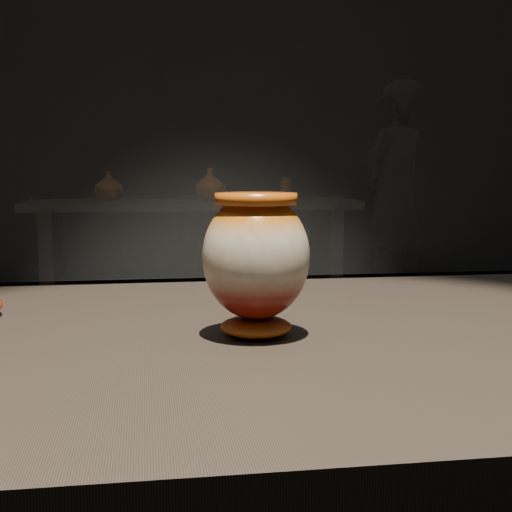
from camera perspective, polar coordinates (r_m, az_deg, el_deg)
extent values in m
cube|color=black|center=(5.86, -8.97, 11.92)|extent=(8.00, 3.20, 0.04)
cube|color=black|center=(0.87, -8.12, -7.95)|extent=(2.00, 0.80, 0.05)
ellipsoid|color=maroon|center=(0.86, 0.00, -5.65)|extent=(0.09, 0.09, 0.02)
ellipsoid|color=beige|center=(0.84, 0.00, -0.07)|extent=(0.13, 0.13, 0.15)
cylinder|color=#CB6913|center=(0.84, 0.00, 4.60)|extent=(0.10, 0.10, 0.01)
cube|color=black|center=(4.40, -5.10, 4.15)|extent=(2.00, 0.60, 0.05)
cube|color=black|center=(4.47, -15.99, -1.86)|extent=(0.08, 0.50, 0.85)
cube|color=black|center=(4.58, 5.64, -1.40)|extent=(0.08, 0.50, 0.85)
imported|color=brown|center=(4.43, -11.72, 5.51)|extent=(0.23, 0.23, 0.18)
imported|color=maroon|center=(4.35, -3.73, 5.74)|extent=(0.26, 0.26, 0.19)
cylinder|color=brown|center=(4.53, 2.34, 5.44)|extent=(0.07, 0.07, 0.14)
imported|color=black|center=(5.52, 10.92, 4.62)|extent=(0.76, 0.69, 1.75)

